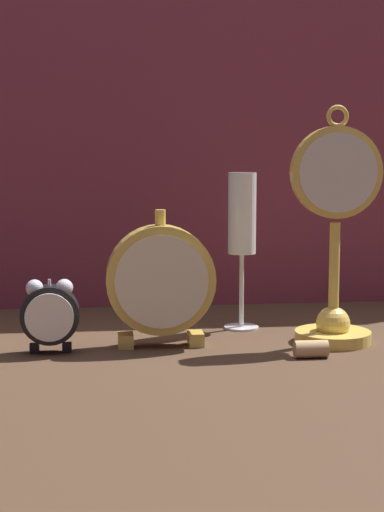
% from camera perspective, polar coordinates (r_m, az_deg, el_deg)
% --- Properties ---
extents(ground_plane, '(4.00, 4.00, 0.00)m').
position_cam_1_polar(ground_plane, '(1.11, 0.47, -6.42)').
color(ground_plane, '#422D1E').
extents(fabric_backdrop_drape, '(1.25, 0.01, 0.57)m').
position_cam_1_polar(fabric_backdrop_drape, '(1.40, -1.15, 8.27)').
color(fabric_backdrop_drape, brown).
rests_on(fabric_backdrop_drape, ground_plane).
extents(pocket_watch_on_stand, '(0.12, 0.10, 0.32)m').
position_cam_1_polar(pocket_watch_on_stand, '(1.15, 9.50, 0.57)').
color(pocket_watch_on_stand, gold).
rests_on(pocket_watch_on_stand, ground_plane).
extents(alarm_clock_twin_bell, '(0.07, 0.03, 0.10)m').
position_cam_1_polar(alarm_clock_twin_bell, '(1.11, -9.45, -3.72)').
color(alarm_clock_twin_bell, black).
rests_on(alarm_clock_twin_bell, ground_plane).
extents(mantel_clock_silver, '(0.14, 0.04, 0.18)m').
position_cam_1_polar(mantel_clock_silver, '(1.12, -2.11, -1.67)').
color(mantel_clock_silver, gold).
rests_on(mantel_clock_silver, ground_plane).
extents(champagne_flute, '(0.05, 0.05, 0.23)m').
position_cam_1_polar(champagne_flute, '(1.22, 3.35, 2.10)').
color(champagne_flute, silver).
rests_on(champagne_flute, ground_plane).
extents(wine_cork, '(0.04, 0.02, 0.02)m').
position_cam_1_polar(wine_cork, '(1.09, 7.94, -6.16)').
color(wine_cork, tan).
rests_on(wine_cork, ground_plane).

